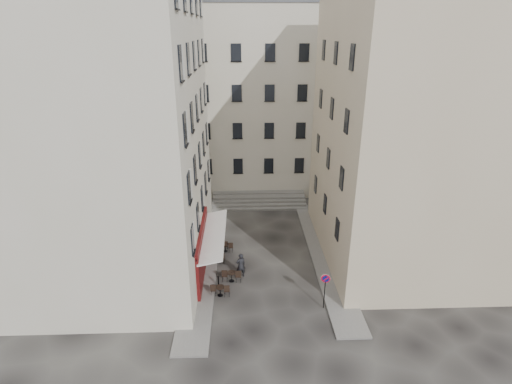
{
  "coord_description": "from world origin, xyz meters",
  "views": [
    {
      "loc": [
        -1.56,
        -23.09,
        15.93
      ],
      "look_at": [
        -0.6,
        4.0,
        4.82
      ],
      "focal_mm": 28.0,
      "sensor_mm": 36.0,
      "label": 1
    }
  ],
  "objects_px": {
    "no_parking_sign": "(325,285)",
    "bistro_table_b": "(232,275)",
    "pedestrian": "(241,265)",
    "bistro_table_a": "(220,290)"
  },
  "relations": [
    {
      "from": "no_parking_sign",
      "to": "pedestrian",
      "type": "height_order",
      "value": "no_parking_sign"
    },
    {
      "from": "bistro_table_a",
      "to": "pedestrian",
      "type": "relative_size",
      "value": 0.68
    },
    {
      "from": "bistro_table_a",
      "to": "no_parking_sign",
      "type": "bearing_deg",
      "value": -12.81
    },
    {
      "from": "no_parking_sign",
      "to": "bistro_table_b",
      "type": "bearing_deg",
      "value": 165.1
    },
    {
      "from": "bistro_table_a",
      "to": "bistro_table_b",
      "type": "xyz_separation_m",
      "value": [
        0.7,
        1.55,
        0.03
      ]
    },
    {
      "from": "bistro_table_a",
      "to": "bistro_table_b",
      "type": "height_order",
      "value": "bistro_table_b"
    },
    {
      "from": "no_parking_sign",
      "to": "pedestrian",
      "type": "xyz_separation_m",
      "value": [
        -5.08,
        3.54,
        -0.8
      ]
    },
    {
      "from": "bistro_table_a",
      "to": "pedestrian",
      "type": "bearing_deg",
      "value": 57.63
    },
    {
      "from": "no_parking_sign",
      "to": "bistro_table_a",
      "type": "relative_size",
      "value": 1.96
    },
    {
      "from": "bistro_table_a",
      "to": "bistro_table_b",
      "type": "bearing_deg",
      "value": 65.67
    }
  ]
}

